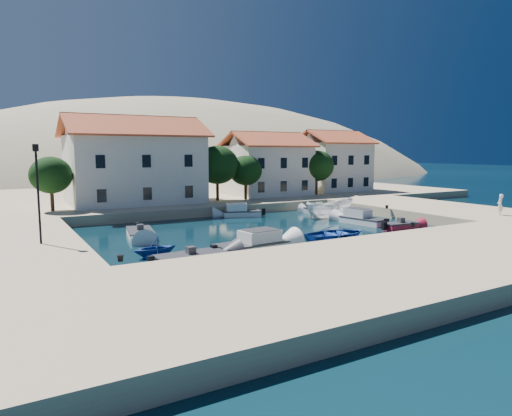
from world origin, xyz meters
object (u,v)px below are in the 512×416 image
Objects in this scene: cabin_cruiser_south at (251,245)px; cabin_cruiser_east at (363,219)px; lamppost at (38,184)px; pedestrian at (500,205)px; building_left at (135,159)px; building_mid at (267,163)px; boat_east at (330,218)px; rowboat_south at (337,239)px; building_right at (333,160)px.

cabin_cruiser_south is 15.69m from cabin_cruiser_east.
lamppost reaches higher than pedestrian.
building_left is 37.44m from pedestrian.
pedestrian is (7.99, -27.66, -3.26)m from building_mid.
building_left is 2.67× the size of boat_east.
cabin_cruiser_east is 4.63m from boat_east.
rowboat_south is at bearing 113.64° from cabin_cruiser_east.
cabin_cruiser_south is (1.10, -24.65, -5.46)m from building_left.
lamppost is (-41.50, -22.00, -0.72)m from building_right.
rowboat_south is at bearing 149.47° from boat_east.
pedestrian is at bearing -134.82° from cabin_cruiser_east.
building_right is 1.52× the size of lamppost.
lamppost is at bearing 81.11° from cabin_cruiser_east.
building_mid is at bearing 35.45° from lamppost.
rowboat_south is at bearing -2.44° from cabin_cruiser_south.
building_mid is 21.25m from cabin_cruiser_east.
building_right is at bearing 36.93° from cabin_cruiser_south.
boat_east is (-0.22, 4.60, -0.48)m from cabin_cruiser_east.
pedestrian is at bearing -73.89° from building_mid.
cabin_cruiser_south is at bearing -20.26° from lamppost.
cabin_cruiser_south reaches higher than rowboat_south.
lamppost is 1.13× the size of boat_east.
building_left is 1.56× the size of building_right.
building_left reaches higher than building_right.
building_left is 2.36× the size of lamppost.
building_left is at bearing 86.81° from cabin_cruiser_south.
cabin_cruiser_east is at bearing 0.81° from lamppost.
boat_east is 2.86× the size of pedestrian.
pedestrian is (16.99, -2.46, 1.96)m from rowboat_south.
building_left is 3.16× the size of cabin_cruiser_east.
cabin_cruiser_east is (-14.04, -21.61, -5.00)m from building_right.
building_right is 1.80× the size of cabin_cruiser_south.
building_left is 23.10m from lamppost.
building_left is at bearing 52.13° from boat_east.
building_right reaches higher than cabin_cruiser_south.
building_right is 1.71× the size of boat_east.
cabin_cruiser_south is at bearing 129.13° from boat_east.
building_right reaches higher than lamppost.
pedestrian is at bearing -10.07° from lamppost.
rowboat_south is at bearing -11.56° from lamppost.
pedestrian is at bearing -98.49° from rowboat_south.
building_right is (30.00, 2.00, -0.46)m from building_left.
pedestrian reaches higher than boat_east.
building_mid is 16.99m from boat_east.
building_right is 22.86m from boat_east.
building_mid is 27.26m from rowboat_south.
lamppost is at bearing -24.89° from pedestrian.
boat_east is (14.64, 9.65, -0.48)m from cabin_cruiser_south.
building_left reaches higher than pedestrian.
lamppost is (-29.50, -21.00, -0.47)m from building_mid.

